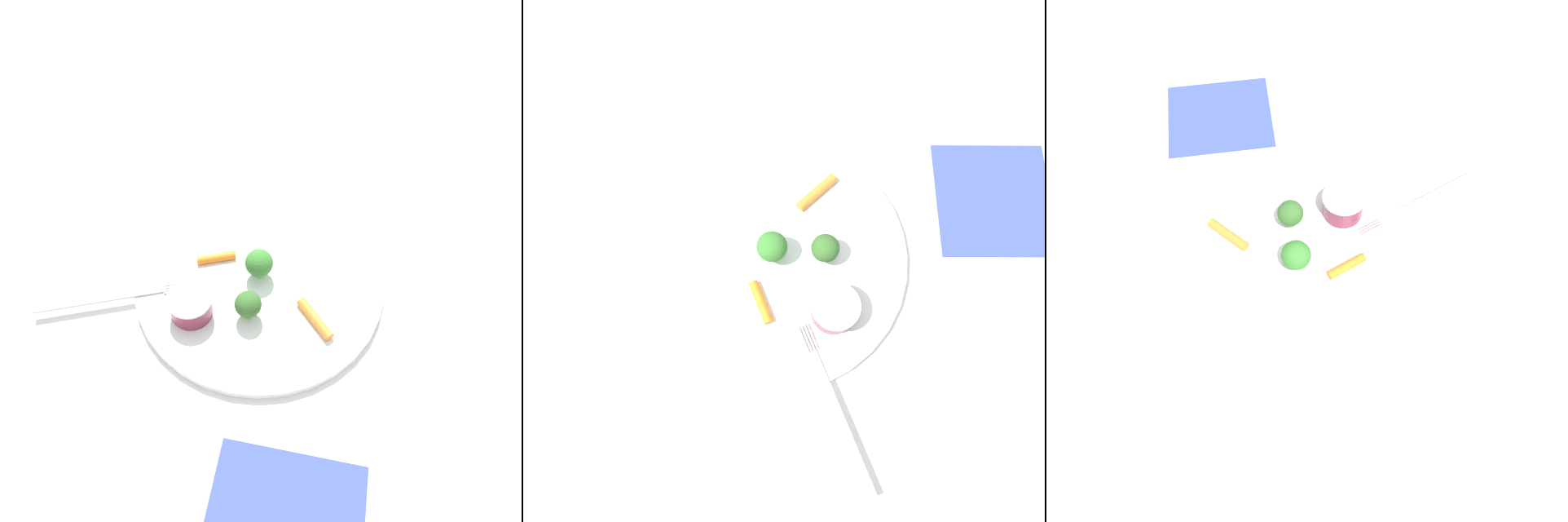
% 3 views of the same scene
% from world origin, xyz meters
% --- Properties ---
extents(ground_plane, '(2.40, 2.40, 0.00)m').
position_xyz_m(ground_plane, '(0.00, 0.00, 0.00)').
color(ground_plane, silver).
extents(plate, '(0.30, 0.30, 0.01)m').
position_xyz_m(plate, '(0.00, 0.00, 0.01)').
color(plate, white).
rests_on(plate, ground_plane).
extents(sauce_cup, '(0.05, 0.05, 0.03)m').
position_xyz_m(sauce_cup, '(0.05, 0.08, 0.03)').
color(sauce_cup, maroon).
rests_on(sauce_cup, plate).
extents(broccoli_floret_0, '(0.03, 0.03, 0.04)m').
position_xyz_m(broccoli_floret_0, '(0.00, -0.00, 0.04)').
color(broccoli_floret_0, '#8CB365').
rests_on(broccoli_floret_0, plate).
extents(broccoli_floret_1, '(0.03, 0.03, 0.04)m').
position_xyz_m(broccoli_floret_1, '(-0.01, 0.06, 0.04)').
color(broccoli_floret_1, '#96AA60').
rests_on(broccoli_floret_1, plate).
extents(carrot_stick_0, '(0.04, 0.03, 0.01)m').
position_xyz_m(carrot_stick_0, '(0.06, 0.00, 0.02)').
color(carrot_stick_0, orange).
rests_on(carrot_stick_0, plate).
extents(carrot_stick_1, '(0.05, 0.04, 0.01)m').
position_xyz_m(carrot_stick_1, '(-0.08, 0.03, 0.02)').
color(carrot_stick_1, orange).
rests_on(carrot_stick_1, plate).
extents(fork, '(0.15, 0.11, 0.00)m').
position_xyz_m(fork, '(0.14, 0.10, 0.01)').
color(fork, '#C2AFB1').
rests_on(fork, plate).
extents(napkin, '(0.17, 0.16, 0.00)m').
position_xyz_m(napkin, '(-0.12, 0.24, 0.00)').
color(napkin, '#3A4B95').
rests_on(napkin, ground_plane).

